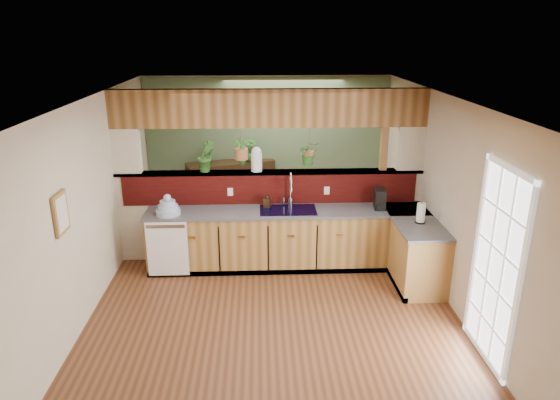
{
  "coord_description": "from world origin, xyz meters",
  "views": [
    {
      "loc": [
        -0.16,
        -5.85,
        3.41
      ],
      "look_at": [
        0.12,
        0.7,
        1.15
      ],
      "focal_mm": 32.0,
      "sensor_mm": 36.0,
      "label": 1
    }
  ],
  "objects_px": {
    "dish_stack": "(168,208)",
    "shelving_console": "(231,189)",
    "coffee_maker": "(380,200)",
    "soap_dispenser": "(267,200)",
    "faucet": "(290,188)",
    "glass_jar": "(257,159)",
    "paper_towel": "(421,213)"
  },
  "relations": [
    {
      "from": "faucet",
      "to": "glass_jar",
      "type": "height_order",
      "value": "glass_jar"
    },
    {
      "from": "shelving_console",
      "to": "soap_dispenser",
      "type": "bearing_deg",
      "value": -92.04
    },
    {
      "from": "dish_stack",
      "to": "soap_dispenser",
      "type": "distance_m",
      "value": 1.44
    },
    {
      "from": "soap_dispenser",
      "to": "dish_stack",
      "type": "bearing_deg",
      "value": -170.44
    },
    {
      "from": "coffee_maker",
      "to": "shelving_console",
      "type": "distance_m",
      "value": 3.27
    },
    {
      "from": "paper_towel",
      "to": "glass_jar",
      "type": "xyz_separation_m",
      "value": [
        -2.22,
        0.95,
        0.54
      ]
    },
    {
      "from": "coffee_maker",
      "to": "soap_dispenser",
      "type": "bearing_deg",
      "value": -178.48
    },
    {
      "from": "dish_stack",
      "to": "soap_dispenser",
      "type": "relative_size",
      "value": 1.62
    },
    {
      "from": "dish_stack",
      "to": "glass_jar",
      "type": "bearing_deg",
      "value": 20.97
    },
    {
      "from": "dish_stack",
      "to": "shelving_console",
      "type": "distance_m",
      "value": 2.55
    },
    {
      "from": "dish_stack",
      "to": "soap_dispenser",
      "type": "height_order",
      "value": "dish_stack"
    },
    {
      "from": "glass_jar",
      "to": "shelving_console",
      "type": "distance_m",
      "value": 2.24
    },
    {
      "from": "soap_dispenser",
      "to": "shelving_console",
      "type": "height_order",
      "value": "soap_dispenser"
    },
    {
      "from": "faucet",
      "to": "paper_towel",
      "type": "distance_m",
      "value": 1.88
    },
    {
      "from": "soap_dispenser",
      "to": "shelving_console",
      "type": "bearing_deg",
      "value": 106.91
    },
    {
      "from": "faucet",
      "to": "shelving_console",
      "type": "height_order",
      "value": "faucet"
    },
    {
      "from": "soap_dispenser",
      "to": "paper_towel",
      "type": "height_order",
      "value": "paper_towel"
    },
    {
      "from": "faucet",
      "to": "paper_towel",
      "type": "bearing_deg",
      "value": -22.83
    },
    {
      "from": "faucet",
      "to": "paper_towel",
      "type": "height_order",
      "value": "faucet"
    },
    {
      "from": "coffee_maker",
      "to": "faucet",
      "type": "bearing_deg",
      "value": 179.5
    },
    {
      "from": "dish_stack",
      "to": "coffee_maker",
      "type": "distance_m",
      "value": 3.07
    },
    {
      "from": "shelving_console",
      "to": "dish_stack",
      "type": "bearing_deg",
      "value": -126.69
    },
    {
      "from": "faucet",
      "to": "glass_jar",
      "type": "relative_size",
      "value": 1.44
    },
    {
      "from": "coffee_maker",
      "to": "glass_jar",
      "type": "relative_size",
      "value": 0.79
    },
    {
      "from": "soap_dispenser",
      "to": "paper_towel",
      "type": "relative_size",
      "value": 0.72
    },
    {
      "from": "paper_towel",
      "to": "shelving_console",
      "type": "relative_size",
      "value": 0.18
    },
    {
      "from": "faucet",
      "to": "coffee_maker",
      "type": "relative_size",
      "value": 1.81
    },
    {
      "from": "soap_dispenser",
      "to": "coffee_maker",
      "type": "xyz_separation_m",
      "value": [
        1.65,
        -0.12,
        0.03
      ]
    },
    {
      "from": "dish_stack",
      "to": "coffee_maker",
      "type": "bearing_deg",
      "value": 2.2
    },
    {
      "from": "paper_towel",
      "to": "soap_dispenser",
      "type": "bearing_deg",
      "value": 161.16
    },
    {
      "from": "soap_dispenser",
      "to": "paper_towel",
      "type": "bearing_deg",
      "value": -18.84
    },
    {
      "from": "soap_dispenser",
      "to": "coffee_maker",
      "type": "bearing_deg",
      "value": -4.19
    }
  ]
}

